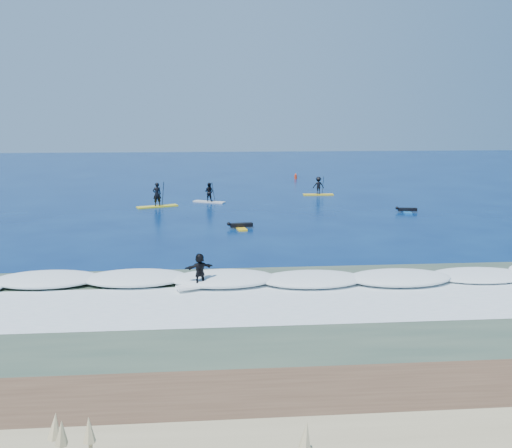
{
  "coord_description": "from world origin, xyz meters",
  "views": [
    {
      "loc": [
        -3.64,
        -34.95,
        7.61
      ],
      "look_at": [
        -0.61,
        0.88,
        0.6
      ],
      "focal_mm": 40.0,
      "sensor_mm": 36.0,
      "label": 1
    }
  ],
  "objects": [
    {
      "name": "ground",
      "position": [
        0.0,
        0.0,
        0.0
      ],
      "size": [
        160.0,
        160.0,
        0.0
      ],
      "primitive_type": "plane",
      "color": "#04194A",
      "rests_on": "ground"
    },
    {
      "name": "wet_sand_strip",
      "position": [
        0.0,
        -21.5,
        0.0
      ],
      "size": [
        90.0,
        5.0,
        0.08
      ],
      "primitive_type": "cube",
      "color": "#493222",
      "rests_on": "ground"
    },
    {
      "name": "shallow_water",
      "position": [
        0.0,
        -14.0,
        0.01
      ],
      "size": [
        90.0,
        13.0,
        0.01
      ],
      "primitive_type": "cube",
      "color": "#344737",
      "rests_on": "ground"
    },
    {
      "name": "breaking_wave",
      "position": [
        0.0,
        -10.0,
        0.0
      ],
      "size": [
        40.0,
        6.0,
        0.3
      ],
      "primitive_type": "cube",
      "color": "white",
      "rests_on": "ground"
    },
    {
      "name": "whitewater",
      "position": [
        0.0,
        -13.0,
        0.0
      ],
      "size": [
        34.0,
        5.0,
        0.02
      ],
      "primitive_type": "cube",
      "color": "silver",
      "rests_on": "ground"
    },
    {
      "name": "sup_paddler_left",
      "position": [
        -7.84,
        11.98,
        0.73
      ],
      "size": [
        3.42,
        2.01,
        2.35
      ],
      "rotation": [
        0.0,
        0.0,
        0.38
      ],
      "color": "yellow",
      "rests_on": "ground"
    },
    {
      "name": "sup_paddler_center",
      "position": [
        -3.56,
        14.07,
        0.74
      ],
      "size": [
        2.85,
        1.9,
        1.99
      ],
      "rotation": [
        0.0,
        0.0,
        -0.46
      ],
      "color": "silver",
      "rests_on": "ground"
    },
    {
      "name": "sup_paddler_right",
      "position": [
        6.73,
        17.75,
        0.78
      ],
      "size": [
        2.87,
        0.82,
        1.99
      ],
      "rotation": [
        0.0,
        0.0,
        -0.04
      ],
      "color": "yellow",
      "rests_on": "ground"
    },
    {
      "name": "prone_paddler_near",
      "position": [
        -1.54,
        2.55,
        0.16
      ],
      "size": [
        1.76,
        2.27,
        0.46
      ],
      "rotation": [
        0.0,
        0.0,
        1.72
      ],
      "color": "yellow",
      "rests_on": "ground"
    },
    {
      "name": "prone_paddler_far",
      "position": [
        11.78,
        7.78,
        0.15
      ],
      "size": [
        1.67,
        2.16,
        0.44
      ],
      "rotation": [
        0.0,
        0.0,
        1.43
      ],
      "color": "#1764B0",
      "rests_on": "ground"
    },
    {
      "name": "wave_surfer",
      "position": [
        -4.06,
        -10.9,
        0.85
      ],
      "size": [
        2.15,
        1.25,
        1.51
      ],
      "rotation": [
        0.0,
        0.0,
        0.35
      ],
      "color": "white",
      "rests_on": "breaking_wave"
    },
    {
      "name": "marker_buoy",
      "position": [
        6.61,
        30.95,
        0.33
      ],
      "size": [
        0.31,
        0.31,
        0.75
      ],
      "rotation": [
        0.0,
        0.0,
        0.24
      ],
      "color": "red",
      "rests_on": "ground"
    }
  ]
}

